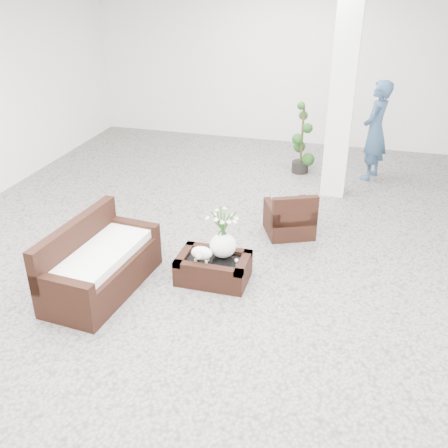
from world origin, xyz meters
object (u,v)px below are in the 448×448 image
(loveseat, at_px, (101,258))
(topiary, at_px, (302,139))
(armchair, at_px, (290,212))
(coffee_table, at_px, (213,269))

(loveseat, bearing_deg, topiary, -15.74)
(armchair, relative_size, loveseat, 0.43)
(coffee_table, bearing_deg, armchair, 64.80)
(loveseat, height_order, topiary, topiary)
(loveseat, xyz_separation_m, topiary, (1.80, 4.70, 0.24))
(armchair, bearing_deg, loveseat, 22.25)
(coffee_table, relative_size, armchair, 1.27)
(loveseat, bearing_deg, armchair, -38.26)
(coffee_table, distance_m, armchair, 1.72)
(loveseat, bearing_deg, coffee_table, -60.88)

